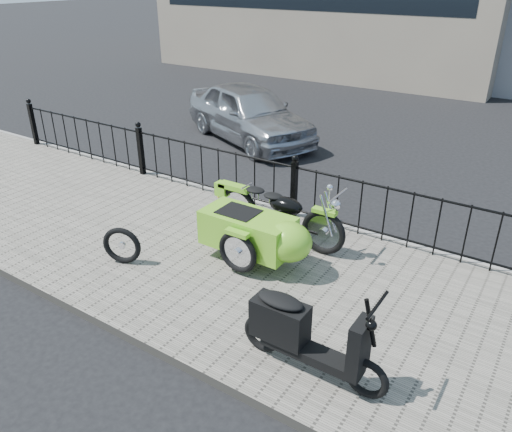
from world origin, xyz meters
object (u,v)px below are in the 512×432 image
Objects in this scene: motorcycle_sidecar at (264,230)px; scooter at (302,334)px; spare_tire at (122,246)px; sedan_car at (249,113)px.

scooter reaches higher than motorcycle_sidecar.
spare_tire is at bearing 171.97° from scooter.
motorcycle_sidecar is at bearing 36.37° from spare_tire.
sedan_car is (-1.92, 5.99, 0.29)m from spare_tire.
scooter is at bearing -8.03° from spare_tire.
sedan_car reaches higher than spare_tire.
motorcycle_sidecar is 1.39× the size of scooter.
sedan_car reaches higher than motorcycle_sidecar.
scooter is 2.94× the size of spare_tire.
motorcycle_sidecar is 1.99m from spare_tire.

